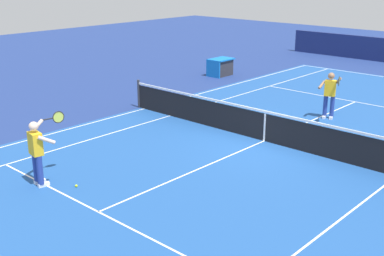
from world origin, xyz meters
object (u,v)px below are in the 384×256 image
Objects in this scene: equipment_cart_tarped at (220,67)px; tennis_player_near at (37,150)px; tennis_player_far at (330,93)px; tennis_ball at (76,186)px; tennis_net at (265,126)px.

tennis_player_near is at bearing 20.83° from equipment_cart_tarped.
tennis_player_near is 14.08m from equipment_cart_tarped.
tennis_player_near is 10.35m from tennis_player_far.
tennis_player_far is (-10.04, 2.51, 0.00)m from tennis_player_near.
tennis_player_far is at bearing 169.63° from tennis_ball.
tennis_net is at bearing -4.53° from tennis_player_far.
equipment_cart_tarped is at bearing -112.49° from tennis_player_far.
equipment_cart_tarped reaches higher than tennis_ball.
tennis_ball is (-0.52, 0.76, -0.90)m from tennis_player_near.
equipment_cart_tarped is (-6.68, -7.23, -0.05)m from tennis_net.
tennis_ball is at bearing -13.78° from tennis_net.
equipment_cart_tarped is at bearing -159.17° from tennis_player_near.
tennis_ball is at bearing 24.54° from equipment_cart_tarped.
tennis_player_near is (6.47, -2.22, 0.44)m from tennis_net.
tennis_net is 9.36× the size of equipment_cart_tarped.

